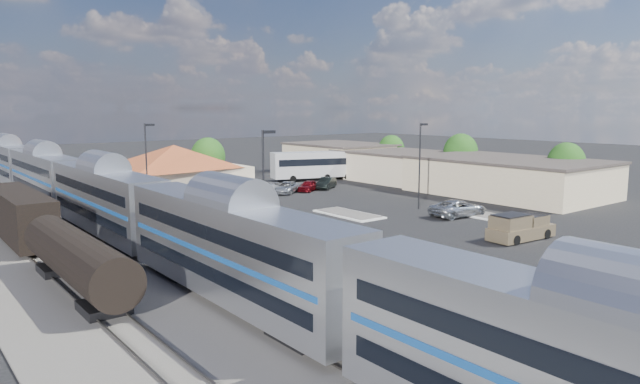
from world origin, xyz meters
TOP-DOWN VIEW (x-y plane):
  - ground at (0.00, 0.00)m, footprint 280.00×280.00m
  - railbed at (-21.00, 8.00)m, footprint 16.00×100.00m
  - platform at (-12.00, 6.00)m, footprint 5.50×92.00m
  - passenger_train at (-18.00, 7.28)m, footprint 3.00×104.00m
  - freight_cars at (-24.00, 9.45)m, footprint 2.80×46.00m
  - station_depot at (-4.56, 24.00)m, footprint 18.35×12.24m
  - buildings_east at (28.00, 14.28)m, footprint 14.40×51.40m
  - traffic_island_south at (4.00, 2.00)m, footprint 3.30×7.50m
  - traffic_island_north at (14.00, -8.00)m, footprint 3.30×7.50m
  - lamp_plat_s at (-10.90, -6.00)m, footprint 1.08×0.25m
  - lamp_plat_n at (-10.90, 16.00)m, footprint 1.08×0.25m
  - lamp_lot at (12.10, 0.00)m, footprint 1.08×0.25m
  - tree_east_a at (34.00, -4.00)m, footprint 4.56×4.56m
  - tree_east_b at (34.00, 12.00)m, footprint 4.94×4.94m
  - tree_east_c at (34.00, 26.00)m, footprint 4.41×4.41m
  - tree_depot at (3.00, 30.00)m, footprint 4.71×4.71m
  - pickup_truck at (7.93, -14.69)m, footprint 6.24×2.64m
  - suv at (11.89, -5.27)m, footprint 6.30×3.46m
  - coach_bus at (18.37, 25.98)m, footprint 13.29×6.73m
  - person_a at (-12.17, -18.99)m, footprint 0.59×0.69m
  - person_b at (-12.07, 1.47)m, footprint 0.85×0.97m
  - parked_car_a at (-2.09, 17.61)m, footprint 4.75×3.80m
  - parked_car_b at (1.11, 17.91)m, footprint 4.55×3.99m
  - parked_car_c at (4.31, 17.61)m, footprint 5.20×4.65m
  - parked_car_d at (7.51, 17.91)m, footprint 5.52×4.92m
  - parked_car_e at (10.71, 17.61)m, footprint 4.36×3.54m
  - parked_car_f at (13.91, 17.91)m, footprint 4.66×3.86m

SIDE VIEW (x-z plane):
  - ground at x=0.00m, z-range 0.00..0.00m
  - railbed at x=-21.00m, z-range 0.00..0.12m
  - platform at x=-12.00m, z-range 0.00..0.18m
  - traffic_island_south at x=4.00m, z-range 0.00..0.21m
  - traffic_island_north at x=14.00m, z-range 0.00..0.21m
  - parked_car_e at x=10.71m, z-range 0.00..1.40m
  - parked_car_d at x=7.51m, z-range 0.00..1.42m
  - parked_car_c at x=4.31m, z-range 0.00..1.45m
  - parked_car_b at x=1.11m, z-range 0.00..1.49m
  - parked_car_f at x=13.91m, z-range 0.00..1.50m
  - parked_car_a at x=-2.09m, z-range 0.00..1.52m
  - suv at x=11.89m, z-range 0.00..1.67m
  - person_a at x=-12.17m, z-range 0.18..1.78m
  - pickup_truck at x=7.93m, z-range -0.05..2.05m
  - person_b at x=-12.07m, z-range 0.18..1.85m
  - freight_cars at x=-24.00m, z-range -0.07..3.93m
  - buildings_east at x=28.00m, z-range -0.13..4.67m
  - coach_bus at x=18.37m, z-range 0.32..4.51m
  - passenger_train at x=-18.00m, z-range 0.09..5.64m
  - station_depot at x=-4.56m, z-range 0.03..6.23m
  - tree_east_c at x=34.00m, z-range 0.66..6.87m
  - tree_east_a at x=34.00m, z-range 0.68..7.10m
  - tree_depot at x=3.00m, z-range 0.71..7.34m
  - tree_east_b at x=34.00m, z-range 0.74..7.70m
  - lamp_plat_s at x=-10.90m, z-range 0.84..9.84m
  - lamp_plat_n at x=-10.90m, z-range 0.84..9.84m
  - lamp_lot at x=12.10m, z-range 0.84..9.84m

